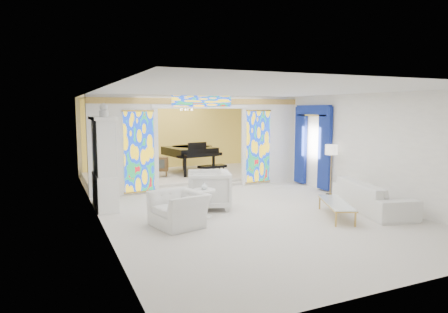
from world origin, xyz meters
name	(u,v)px	position (x,y,z in m)	size (l,w,h in m)	color
floor	(227,201)	(0.00, 0.00, 0.00)	(12.00, 12.00, 0.00)	silver
ceiling	(227,93)	(0.00, 0.00, 3.00)	(7.00, 12.00, 0.02)	silver
wall_back	(167,135)	(0.00, 6.00, 1.50)	(7.00, 0.02, 3.00)	white
wall_front	(403,186)	(0.00, -6.00, 1.50)	(7.00, 0.02, 3.00)	white
wall_left	(95,154)	(-3.50, 0.00, 1.50)	(0.02, 12.00, 3.00)	white
wall_right	(329,144)	(3.50, 0.00, 1.50)	(0.02, 12.00, 3.00)	white
partition_wall	(201,138)	(0.00, 2.00, 1.65)	(7.00, 0.22, 3.00)	white
stained_glass_left	(139,152)	(-2.03, 1.89, 1.30)	(0.90, 0.04, 2.40)	gold
stained_glass_right	(258,147)	(2.03, 1.89, 1.30)	(0.90, 0.04, 2.40)	gold
stained_glass_transom	(202,101)	(0.00, 1.89, 2.82)	(2.00, 0.04, 0.34)	gold
alcove_platform	(181,176)	(0.00, 4.10, 0.09)	(6.80, 3.80, 0.18)	silver
gold_curtain_back	(168,135)	(0.00, 5.88, 1.50)	(6.70, 0.10, 2.90)	#E3C74F
chandelier	(187,110)	(0.20, 4.00, 2.55)	(0.48, 0.48, 0.30)	gold
blue_drapes	(312,140)	(3.40, 0.70, 1.58)	(0.14, 1.85, 2.65)	navy
china_cabinet	(104,164)	(-3.22, 0.60, 1.17)	(0.56, 1.46, 2.72)	white
armchair_left	(179,209)	(-1.95, -1.73, 0.38)	(1.16, 1.01, 0.75)	silver
armchair_right	(209,190)	(-0.76, -0.54, 0.50)	(1.06, 1.09, 0.99)	white
sofa	(373,196)	(2.95, -2.47, 0.37)	(2.57, 1.00, 0.75)	white
side_table	(204,199)	(-1.17, -1.29, 0.44)	(0.72, 0.72, 0.67)	white
vase	(204,186)	(-1.17, -1.29, 0.76)	(0.16, 0.16, 0.17)	silver
coffee_table	(336,203)	(1.69, -2.60, 0.34)	(1.16, 1.73, 0.37)	white
floor_lamp	(331,152)	(3.20, -0.51, 1.30)	(0.48, 0.48, 1.52)	gold
grand_piano	(192,151)	(0.46, 4.25, 0.99)	(2.07, 3.19, 1.19)	black
tv_console	(160,164)	(-0.92, 3.73, 0.63)	(0.70, 0.59, 0.69)	brown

